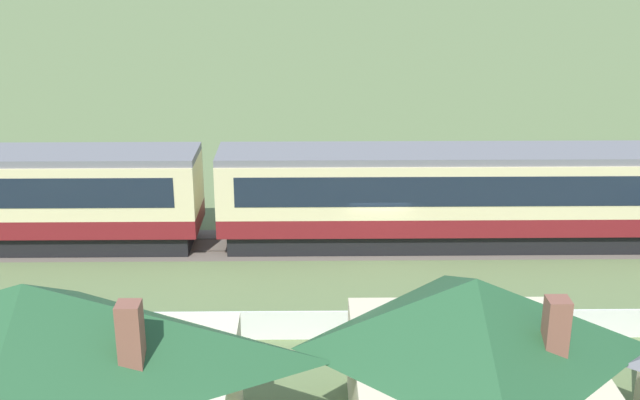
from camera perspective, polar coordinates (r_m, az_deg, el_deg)
ground_plane at (r=34.68m, az=4.08°, el=-3.65°), size 600.00×600.00×0.00m
passenger_train at (r=35.04m, az=9.82°, el=0.51°), size 62.37×3.19×4.29m
railway_track at (r=36.06m, az=11.20°, el=-3.06°), size 115.49×3.60×0.04m
cottage_dark_green_roof_2 at (r=21.84m, az=-19.67°, el=-11.54°), size 10.76×5.92×5.17m
cottage_dark_green_roof_3 at (r=21.84m, az=10.72°, el=-11.12°), size 6.71×6.38×4.88m
picket_fence_front at (r=27.94m, az=-11.85°, el=-8.78°), size 45.94×0.06×1.05m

